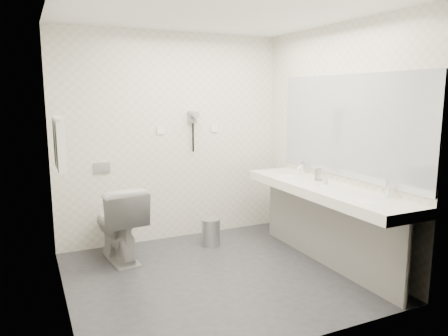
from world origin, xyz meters
TOP-DOWN VIEW (x-y plane):
  - floor at (0.00, 0.00)m, footprint 2.80×2.80m
  - ceiling at (0.00, 0.00)m, footprint 2.80×2.80m
  - wall_back at (0.00, 1.30)m, footprint 2.80×0.00m
  - wall_front at (0.00, -1.30)m, footprint 2.80×0.00m
  - wall_left at (-1.40, 0.00)m, footprint 0.00×2.60m
  - wall_right at (1.40, 0.00)m, footprint 0.00×2.60m
  - vanity_counter at (1.12, -0.20)m, footprint 0.55×2.20m
  - vanity_panel at (1.15, -0.20)m, footprint 0.03×2.15m
  - vanity_post_near at (1.18, -1.24)m, footprint 0.06×0.06m
  - vanity_post_far at (1.18, 0.84)m, footprint 0.06×0.06m
  - mirror at (1.39, -0.20)m, footprint 0.02×2.20m
  - basin_near at (1.12, -0.85)m, footprint 0.40×0.31m
  - basin_far at (1.12, 0.45)m, footprint 0.40×0.31m
  - faucet_near at (1.32, -0.85)m, footprint 0.04×0.04m
  - faucet_far at (1.32, 0.45)m, footprint 0.04×0.04m
  - soap_bottle_a at (1.17, -0.14)m, footprint 0.06×0.06m
  - glass_left at (1.23, 0.05)m, footprint 0.09×0.09m
  - glass_right at (1.27, 0.06)m, footprint 0.08×0.08m
  - toilet at (-0.77, 0.85)m, footprint 0.54×0.85m
  - flush_plate at (-0.85, 1.29)m, footprint 0.18×0.02m
  - pedal_bin at (0.29, 0.82)m, footprint 0.29×0.29m
  - bin_lid at (0.29, 0.82)m, footprint 0.22×0.22m
  - towel_rail at (-1.35, 0.55)m, footprint 0.02×0.62m
  - towel_near at (-1.34, 0.41)m, footprint 0.07×0.24m
  - towel_far at (-1.34, 0.69)m, footprint 0.07×0.24m
  - dryer_cradle at (0.25, 1.27)m, footprint 0.10×0.04m
  - dryer_barrel at (0.25, 1.20)m, footprint 0.08×0.14m
  - dryer_cord at (0.25, 1.26)m, footprint 0.02×0.02m
  - switch_plate_a at (-0.15, 1.29)m, footprint 0.09×0.02m
  - switch_plate_b at (0.55, 1.29)m, footprint 0.09×0.02m

SIDE VIEW (x-z plane):
  - floor at x=0.00m, z-range 0.00..0.00m
  - pedal_bin at x=0.29m, z-range 0.00..0.31m
  - bin_lid at x=0.29m, z-range 0.31..0.32m
  - vanity_panel at x=1.15m, z-range 0.00..0.75m
  - vanity_post_near at x=1.18m, z-range 0.00..0.75m
  - vanity_post_far at x=1.18m, z-range 0.00..0.75m
  - toilet at x=-0.77m, z-range 0.00..0.82m
  - vanity_counter at x=1.12m, z-range 0.75..0.85m
  - basin_near at x=1.12m, z-range 0.81..0.86m
  - basin_far at x=1.12m, z-range 0.81..0.86m
  - soap_bottle_a at x=1.17m, z-range 0.85..0.94m
  - glass_right at x=1.27m, z-range 0.85..0.97m
  - glass_left at x=1.23m, z-range 0.85..0.97m
  - faucet_near at x=1.32m, z-range 0.85..1.00m
  - faucet_far at x=1.32m, z-range 0.85..1.00m
  - flush_plate at x=-0.85m, z-range 0.89..1.01m
  - wall_back at x=0.00m, z-range -0.15..2.65m
  - wall_front at x=0.00m, z-range -0.15..2.65m
  - wall_left at x=-1.40m, z-range -0.05..2.55m
  - wall_right at x=1.40m, z-range -0.05..2.55m
  - dryer_cord at x=0.25m, z-range 1.07..1.43m
  - towel_near at x=-1.34m, z-range 1.09..1.57m
  - towel_far at x=-1.34m, z-range 1.09..1.57m
  - switch_plate_a at x=-0.15m, z-range 1.31..1.40m
  - switch_plate_b at x=0.55m, z-range 1.31..1.40m
  - mirror at x=1.39m, z-range 0.92..1.98m
  - dryer_cradle at x=0.25m, z-range 1.43..1.57m
  - dryer_barrel at x=0.25m, z-range 1.49..1.57m
  - towel_rail at x=-1.35m, z-range 1.54..1.56m
  - ceiling at x=0.00m, z-range 2.50..2.50m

